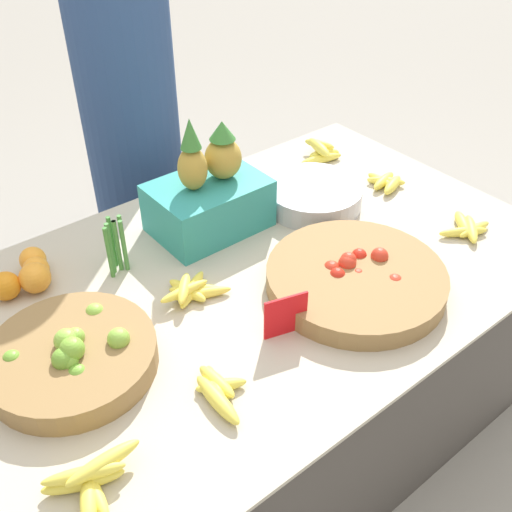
# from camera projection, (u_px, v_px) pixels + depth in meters

# --- Properties ---
(ground_plane) EXTENTS (12.00, 12.00, 0.00)m
(ground_plane) POSITION_uv_depth(u_px,v_px,m) (256.00, 419.00, 2.03)
(ground_plane) COLOR #A39E93
(market_table) EXTENTS (1.68, 1.06, 0.65)m
(market_table) POSITION_uv_depth(u_px,v_px,m) (256.00, 353.00, 1.83)
(market_table) COLOR #4C4742
(market_table) RESTS_ON ground_plane
(lime_bowl) EXTENTS (0.38, 0.38, 0.11)m
(lime_bowl) POSITION_uv_depth(u_px,v_px,m) (72.00, 356.00, 1.34)
(lime_bowl) COLOR olive
(lime_bowl) RESTS_ON market_table
(tomato_basket) EXTENTS (0.47, 0.47, 0.08)m
(tomato_basket) POSITION_uv_depth(u_px,v_px,m) (356.00, 278.00, 1.56)
(tomato_basket) COLOR olive
(tomato_basket) RESTS_ON market_table
(orange_pile) EXTENTS (0.17, 0.16, 0.08)m
(orange_pile) POSITION_uv_depth(u_px,v_px,m) (27.00, 274.00, 1.56)
(orange_pile) COLOR orange
(orange_pile) RESTS_ON market_table
(metal_bowl) EXTENTS (0.31, 0.31, 0.07)m
(metal_bowl) POSITION_uv_depth(u_px,v_px,m) (313.00, 196.00, 1.88)
(metal_bowl) COLOR #B7B7BF
(metal_bowl) RESTS_ON market_table
(price_sign) EXTENTS (0.11, 0.04, 0.11)m
(price_sign) POSITION_uv_depth(u_px,v_px,m) (286.00, 316.00, 1.41)
(price_sign) COLOR red
(price_sign) RESTS_ON market_table
(produce_crate) EXTENTS (0.33, 0.23, 0.36)m
(produce_crate) POSITION_uv_depth(u_px,v_px,m) (209.00, 196.00, 1.74)
(produce_crate) COLOR teal
(produce_crate) RESTS_ON market_table
(veg_bundle) EXTENTS (0.07, 0.05, 0.16)m
(veg_bundle) POSITION_uv_depth(u_px,v_px,m) (116.00, 246.00, 1.59)
(veg_bundle) COLOR #428438
(veg_bundle) RESTS_ON market_table
(banana_bunch_front_center) EXTENTS (0.20, 0.15, 0.06)m
(banana_bunch_front_center) POSITION_uv_depth(u_px,v_px,m) (91.00, 481.00, 1.10)
(banana_bunch_front_center) COLOR #EFDB4C
(banana_bunch_front_center) RESTS_ON market_table
(banana_bunch_front_left) EXTENTS (0.17, 0.15, 0.03)m
(banana_bunch_front_left) POSITION_uv_depth(u_px,v_px,m) (467.00, 228.00, 1.77)
(banana_bunch_front_left) COLOR #EFDB4C
(banana_bunch_front_left) RESTS_ON market_table
(banana_bunch_middle_left) EXTENTS (0.13, 0.14, 0.03)m
(banana_bunch_middle_left) POSITION_uv_depth(u_px,v_px,m) (386.00, 182.00, 1.98)
(banana_bunch_middle_left) COLOR #EFDB4C
(banana_bunch_middle_left) RESTS_ON market_table
(banana_bunch_back_center) EXTENTS (0.11, 0.18, 0.03)m
(banana_bunch_back_center) POSITION_uv_depth(u_px,v_px,m) (218.00, 390.00, 1.28)
(banana_bunch_back_center) COLOR #EFDB4C
(banana_bunch_back_center) RESTS_ON market_table
(banana_bunch_middle_right) EXTENTS (0.16, 0.16, 0.06)m
(banana_bunch_middle_right) POSITION_uv_depth(u_px,v_px,m) (321.00, 152.00, 2.12)
(banana_bunch_middle_right) COLOR #EFDB4C
(banana_bunch_middle_right) RESTS_ON market_table
(banana_bunch_front_right) EXTENTS (0.19, 0.15, 0.05)m
(banana_bunch_front_right) POSITION_uv_depth(u_px,v_px,m) (192.00, 291.00, 1.54)
(banana_bunch_front_right) COLOR #EFDB4C
(banana_bunch_front_right) RESTS_ON market_table
(vendor_person) EXTENTS (0.35, 0.35, 1.74)m
(vendor_person) POSITION_uv_depth(u_px,v_px,m) (128.00, 103.00, 2.14)
(vendor_person) COLOR navy
(vendor_person) RESTS_ON ground_plane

